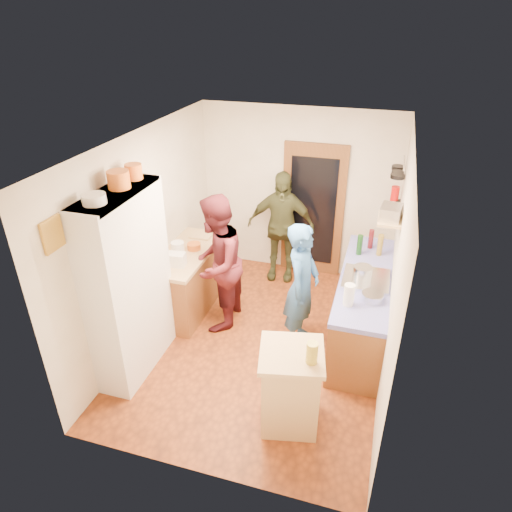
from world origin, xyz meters
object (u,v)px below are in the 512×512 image
at_px(island_base, 290,389).
at_px(person_left, 220,263).
at_px(hutch_body, 129,285).
at_px(right_counter_base, 362,308).
at_px(person_back, 282,227).
at_px(person_hob, 304,288).

xyz_separation_m(island_base, person_left, (-1.27, 1.42, 0.49)).
distance_m(hutch_body, island_base, 2.08).
height_order(right_counter_base, person_back, person_back).
distance_m(person_left, person_back, 1.46).
relative_size(right_counter_base, person_back, 1.26).
relative_size(person_left, person_back, 1.05).
bearing_deg(person_back, person_left, -115.12).
distance_m(island_base, person_left, 1.97).
height_order(island_base, person_back, person_back).
bearing_deg(island_base, hutch_body, 169.52).
relative_size(right_counter_base, person_left, 1.20).
bearing_deg(hutch_body, person_back, 64.99).
distance_m(right_counter_base, person_back, 1.83).
xyz_separation_m(right_counter_base, island_base, (-0.57, -1.66, 0.01)).
bearing_deg(right_counter_base, person_hob, -151.40).
height_order(hutch_body, right_counter_base, hutch_body).
bearing_deg(island_base, person_hob, 96.31).
bearing_deg(right_counter_base, hutch_body, -152.53).
bearing_deg(person_hob, island_base, -167.18).
relative_size(person_hob, person_left, 0.90).
distance_m(hutch_body, person_left, 1.27).
distance_m(hutch_body, right_counter_base, 2.90).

